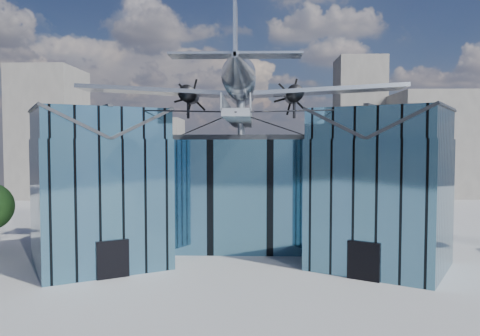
{
  "coord_description": "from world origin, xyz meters",
  "views": [
    {
      "loc": [
        1.11,
        -35.66,
        9.17
      ],
      "look_at": [
        0.0,
        2.0,
        7.2
      ],
      "focal_mm": 35.0,
      "sensor_mm": 36.0,
      "label": 1
    }
  ],
  "objects": [
    {
      "name": "bg_towers",
      "position": [
        1.45,
        50.49,
        10.01
      ],
      "size": [
        77.0,
        24.5,
        26.0
      ],
      "color": "slate",
      "rests_on": "ground"
    },
    {
      "name": "ground_plane",
      "position": [
        0.0,
        0.0,
        0.0
      ],
      "size": [
        120.0,
        120.0,
        0.0
      ],
      "primitive_type": "plane",
      "color": "gray"
    },
    {
      "name": "museum",
      "position": [
        0.0,
        5.82,
        5.54
      ],
      "size": [
        32.88,
        24.5,
        17.6
      ],
      "color": "teal",
      "rests_on": "ground"
    }
  ]
}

